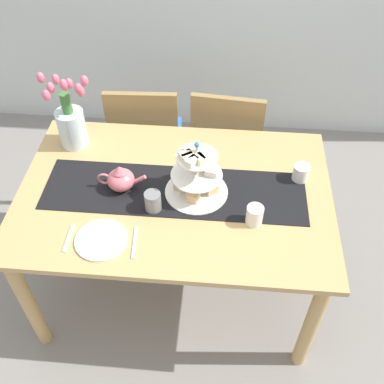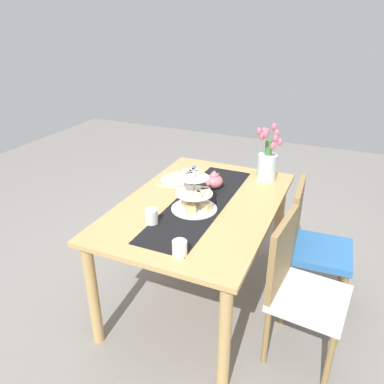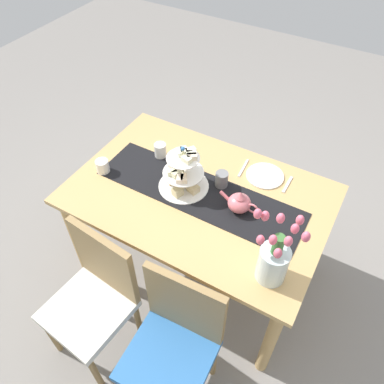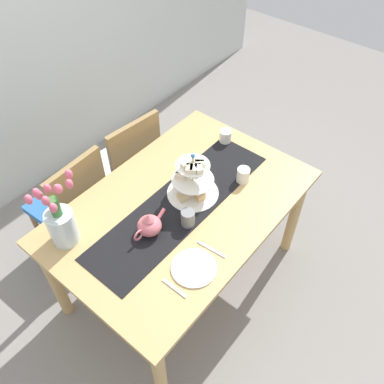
% 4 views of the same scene
% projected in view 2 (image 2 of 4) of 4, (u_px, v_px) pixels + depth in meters
% --- Properties ---
extents(ground_plane, '(8.00, 8.00, 0.00)m').
position_uv_depth(ground_plane, '(199.00, 293.00, 2.86)').
color(ground_plane, gray).
extents(dining_table, '(1.50, 1.00, 0.78)m').
position_uv_depth(dining_table, '(200.00, 217.00, 2.58)').
color(dining_table, tan).
rests_on(dining_table, ground_plane).
extents(chair_left, '(0.44, 0.44, 0.91)m').
position_uv_depth(chair_left, '(311.00, 241.00, 2.61)').
color(chair_left, olive).
rests_on(chair_left, ground_plane).
extents(chair_right, '(0.46, 0.46, 0.91)m').
position_uv_depth(chair_right, '(298.00, 285.00, 2.18)').
color(chair_right, olive).
rests_on(chair_right, ground_plane).
extents(table_runner, '(1.25, 0.34, 0.00)m').
position_uv_depth(table_runner, '(201.00, 202.00, 2.53)').
color(table_runner, black).
rests_on(table_runner, dining_table).
extents(tiered_cake_stand, '(0.30, 0.30, 0.30)m').
position_uv_depth(tiered_cake_stand, '(195.00, 195.00, 2.39)').
color(tiered_cake_stand, beige).
rests_on(tiered_cake_stand, table_runner).
extents(teapot, '(0.24, 0.13, 0.14)m').
position_uv_depth(teapot, '(214.00, 181.00, 2.71)').
color(teapot, '#D66B75').
rests_on(teapot, table_runner).
extents(tulip_vase, '(0.25, 0.20, 0.42)m').
position_uv_depth(tulip_vase, '(267.00, 162.00, 2.82)').
color(tulip_vase, silver).
rests_on(tulip_vase, dining_table).
extents(cream_jug, '(0.08, 0.08, 0.08)m').
position_uv_depth(cream_jug, '(180.00, 248.00, 1.96)').
color(cream_jug, white).
rests_on(cream_jug, dining_table).
extents(dinner_plate_left, '(0.23, 0.23, 0.01)m').
position_uv_depth(dinner_plate_left, '(176.00, 179.00, 2.88)').
color(dinner_plate_left, white).
rests_on(dinner_plate_left, dining_table).
extents(fork_left, '(0.02, 0.15, 0.01)m').
position_uv_depth(fork_left, '(184.00, 173.00, 3.00)').
color(fork_left, silver).
rests_on(fork_left, dining_table).
extents(knife_left, '(0.03, 0.17, 0.01)m').
position_uv_depth(knife_left, '(167.00, 186.00, 2.76)').
color(knife_left, silver).
rests_on(knife_left, dining_table).
extents(mug_grey, '(0.08, 0.08, 0.09)m').
position_uv_depth(mug_grey, '(189.00, 188.00, 2.62)').
color(mug_grey, slate).
rests_on(mug_grey, table_runner).
extents(mug_white_text, '(0.08, 0.08, 0.09)m').
position_uv_depth(mug_white_text, '(152.00, 217.00, 2.26)').
color(mug_white_text, white).
rests_on(mug_white_text, dining_table).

